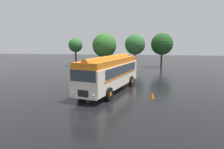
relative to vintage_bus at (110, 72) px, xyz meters
name	(u,v)px	position (x,y,z in m)	size (l,w,h in m)	color
ground_plane	(107,91)	(-0.24, -0.26, -1.89)	(120.00, 120.00, 0.00)	black
vintage_bus	(110,72)	(0.00, 0.00, 0.00)	(4.89, 10.38, 3.49)	silver
car_near_left	(105,66)	(-3.06, 13.65, -1.05)	(2.23, 4.33, 1.66)	silver
car_mid_left	(122,66)	(-0.23, 13.61, -1.05)	(2.13, 4.29, 1.66)	black
tree_far_left	(76,45)	(-10.35, 20.35, 2.33)	(2.83, 2.83, 5.64)	#4C3823
tree_left_of_centre	(105,45)	(-4.41, 20.37, 2.39)	(4.78, 4.78, 6.58)	#4C3823
tree_centre	(135,45)	(1.63, 19.56, 2.48)	(3.84, 3.84, 6.29)	#4C3823
tree_right_of_centre	(161,44)	(6.61, 20.47, 2.61)	(4.14, 4.14, 6.53)	#4C3823
traffic_cone	(152,95)	(4.04, -2.07, -1.62)	(0.36, 0.36, 0.55)	orange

